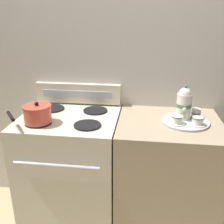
{
  "coord_description": "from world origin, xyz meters",
  "views": [
    {
      "loc": [
        0.18,
        -1.7,
        1.64
      ],
      "look_at": [
        -0.04,
        -0.07,
        1.01
      ],
      "focal_mm": 42.0,
      "sensor_mm": 36.0,
      "label": 1
    }
  ],
  "objects_px": {
    "serving_tray": "(185,121)",
    "teapot": "(184,103)",
    "teacup_left": "(197,121)",
    "saucepan": "(37,114)",
    "teacup_right": "(177,120)",
    "creamer_jug": "(196,113)",
    "stove": "(72,171)"
  },
  "relations": [
    {
      "from": "serving_tray",
      "to": "teapot",
      "type": "relative_size",
      "value": 1.37
    },
    {
      "from": "teapot",
      "to": "teacup_left",
      "type": "height_order",
      "value": "teapot"
    },
    {
      "from": "serving_tray",
      "to": "teapot",
      "type": "distance_m",
      "value": 0.12
    },
    {
      "from": "saucepan",
      "to": "teacup_right",
      "type": "relative_size",
      "value": 2.66
    },
    {
      "from": "saucepan",
      "to": "serving_tray",
      "type": "xyz_separation_m",
      "value": [
        1.0,
        0.15,
        -0.06
      ]
    },
    {
      "from": "teacup_right",
      "to": "creamer_jug",
      "type": "distance_m",
      "value": 0.2
    },
    {
      "from": "creamer_jug",
      "to": "teacup_right",
      "type": "bearing_deg",
      "value": -136.1
    },
    {
      "from": "stove",
      "to": "teapot",
      "type": "relative_size",
      "value": 3.92
    },
    {
      "from": "teacup_left",
      "to": "teacup_right",
      "type": "height_order",
      "value": "same"
    },
    {
      "from": "teacup_left",
      "to": "stove",
      "type": "bearing_deg",
      "value": 176.25
    },
    {
      "from": "teacup_right",
      "to": "teapot",
      "type": "bearing_deg",
      "value": 63.47
    },
    {
      "from": "stove",
      "to": "serving_tray",
      "type": "relative_size",
      "value": 2.87
    },
    {
      "from": "teapot",
      "to": "teacup_right",
      "type": "distance_m",
      "value": 0.14
    },
    {
      "from": "stove",
      "to": "serving_tray",
      "type": "xyz_separation_m",
      "value": [
        0.82,
        0.01,
        0.47
      ]
    },
    {
      "from": "creamer_jug",
      "to": "teacup_left",
      "type": "bearing_deg",
      "value": -95.54
    },
    {
      "from": "teapot",
      "to": "teacup_right",
      "type": "bearing_deg",
      "value": -116.53
    },
    {
      "from": "stove",
      "to": "creamer_jug",
      "type": "xyz_separation_m",
      "value": [
        0.91,
        0.09,
        0.51
      ]
    },
    {
      "from": "teacup_left",
      "to": "teacup_right",
      "type": "relative_size",
      "value": 1.0
    },
    {
      "from": "serving_tray",
      "to": "teacup_right",
      "type": "bearing_deg",
      "value": -135.62
    },
    {
      "from": "teapot",
      "to": "creamer_jug",
      "type": "height_order",
      "value": "teapot"
    },
    {
      "from": "stove",
      "to": "serving_tray",
      "type": "bearing_deg",
      "value": 0.5
    },
    {
      "from": "saucepan",
      "to": "teacup_right",
      "type": "xyz_separation_m",
      "value": [
        0.94,
        0.09,
        -0.03
      ]
    },
    {
      "from": "saucepan",
      "to": "teacup_left",
      "type": "relative_size",
      "value": 2.66
    },
    {
      "from": "stove",
      "to": "teacup_right",
      "type": "distance_m",
      "value": 0.91
    },
    {
      "from": "teapot",
      "to": "teacup_left",
      "type": "relative_size",
      "value": 2.22
    },
    {
      "from": "teacup_left",
      "to": "teacup_right",
      "type": "bearing_deg",
      "value": 178.0
    },
    {
      "from": "teacup_left",
      "to": "creamer_jug",
      "type": "relative_size",
      "value": 1.64
    },
    {
      "from": "serving_tray",
      "to": "saucepan",
      "type": "bearing_deg",
      "value": -171.51
    },
    {
      "from": "saucepan",
      "to": "creamer_jug",
      "type": "relative_size",
      "value": 4.37
    },
    {
      "from": "teacup_right",
      "to": "creamer_jug",
      "type": "bearing_deg",
      "value": 43.9
    },
    {
      "from": "serving_tray",
      "to": "creamer_jug",
      "type": "xyz_separation_m",
      "value": [
        0.08,
        0.08,
        0.04
      ]
    },
    {
      "from": "teacup_left",
      "to": "saucepan",
      "type": "bearing_deg",
      "value": -175.54
    }
  ]
}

